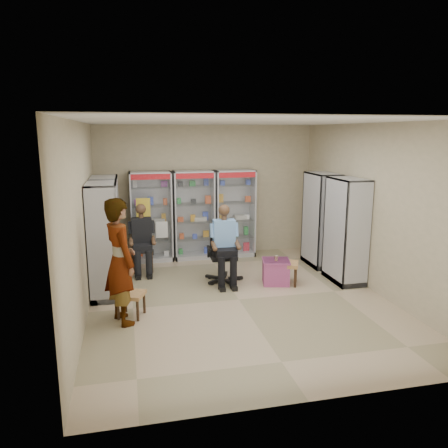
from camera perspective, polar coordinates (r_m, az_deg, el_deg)
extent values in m
plane|color=tan|center=(7.66, 1.94, -9.83)|extent=(6.00, 6.00, 0.00)
cube|color=#BEAE8D|center=(10.14, -2.27, 4.32)|extent=(5.00, 0.02, 3.00)
cube|color=#BEAE8D|center=(4.49, 11.79, -5.67)|extent=(5.00, 0.02, 3.00)
cube|color=#BEAE8D|center=(7.05, -18.05, 0.38)|extent=(0.02, 6.00, 3.00)
cube|color=#BEAE8D|center=(8.23, 19.13, 1.90)|extent=(0.02, 6.00, 3.00)
cube|color=silver|center=(7.12, 2.11, 13.22)|extent=(5.00, 6.00, 0.02)
cube|color=#AFB1B7|center=(9.80, -9.46, 0.94)|extent=(0.90, 0.50, 2.00)
cube|color=silver|center=(9.90, -3.96, 1.18)|extent=(0.90, 0.50, 2.00)
cube|color=silver|center=(10.08, 1.38, 1.40)|extent=(0.90, 0.50, 2.00)
cube|color=#9FA1A6|center=(9.57, 12.56, 0.56)|extent=(0.90, 0.50, 2.00)
cube|color=#BABEC2|center=(8.61, 15.64, -0.85)|extent=(0.90, 0.50, 2.00)
cube|color=#AFB2B6|center=(8.89, -15.10, -0.44)|extent=(0.90, 0.50, 2.00)
cube|color=#A3A4AA|center=(7.82, -15.40, -2.12)|extent=(0.90, 0.50, 2.00)
cube|color=black|center=(9.20, -10.63, -3.21)|extent=(0.42, 0.42, 0.94)
cube|color=black|center=(8.40, -0.09, -3.84)|extent=(0.64, 0.64, 1.12)
cube|color=#B7498D|center=(8.42, 6.78, -6.21)|extent=(0.58, 0.56, 0.46)
cylinder|color=#531807|center=(8.29, 6.84, -4.45)|extent=(0.07, 0.07, 0.10)
cube|color=#AB7348|center=(8.43, 8.17, -6.37)|extent=(0.56, 0.56, 0.42)
cube|color=#A48B45|center=(7.09, -12.00, -10.25)|extent=(0.50, 0.50, 0.39)
imported|color=gray|center=(6.68, -13.40, -4.77)|extent=(0.68, 0.82, 1.91)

